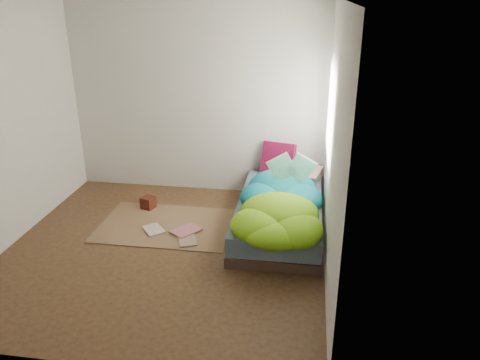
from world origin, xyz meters
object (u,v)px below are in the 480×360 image
(pillow_magenta, at_px, (278,158))
(wooden_box, at_px, (148,202))
(bed, at_px, (279,214))
(open_book, at_px, (292,160))
(floor_book_b, at_px, (180,228))
(floor_book_a, at_px, (146,232))

(pillow_magenta, relative_size, wooden_box, 2.82)
(bed, bearing_deg, open_book, 48.42)
(pillow_magenta, bearing_deg, floor_book_b, -119.66)
(bed, bearing_deg, pillow_magenta, 95.77)
(wooden_box, relative_size, floor_book_a, 0.55)
(wooden_box, bearing_deg, pillow_magenta, 21.78)
(open_book, bearing_deg, floor_book_a, -167.01)
(bed, xyz_separation_m, open_book, (0.12, 0.13, 0.65))
(wooden_box, distance_m, floor_book_b, 0.75)
(pillow_magenta, xyz_separation_m, floor_book_a, (-1.46, -1.31, -0.53))
(bed, height_order, floor_book_a, bed)
(floor_book_a, xyz_separation_m, floor_book_b, (0.38, 0.15, 0.00))
(open_book, height_order, wooden_box, open_book)
(open_book, xyz_separation_m, floor_book_a, (-1.67, -0.53, -0.80))
(pillow_magenta, relative_size, floor_book_a, 1.56)
(open_book, xyz_separation_m, wooden_box, (-1.85, 0.12, -0.73))
(bed, distance_m, floor_book_a, 1.61)
(bed, xyz_separation_m, pillow_magenta, (-0.09, 0.91, 0.39))
(pillow_magenta, height_order, open_book, open_book)
(pillow_magenta, bearing_deg, floor_book_a, -124.60)
(open_book, relative_size, floor_book_b, 1.43)
(pillow_magenta, relative_size, floor_book_b, 1.33)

